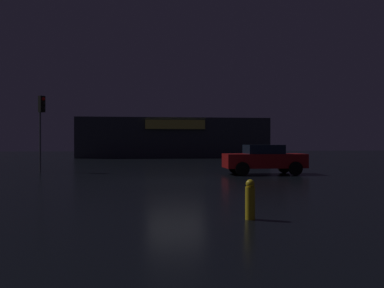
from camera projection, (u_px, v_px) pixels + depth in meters
name	position (u px, v px, depth m)	size (l,w,h in m)	color
ground_plane	(176.00, 181.00, 18.10)	(120.00, 120.00, 0.00)	black
store_building	(172.00, 138.00, 48.38)	(21.39, 8.69, 4.44)	#33383D
traffic_signal_main	(42.00, 113.00, 23.68)	(0.43, 0.42, 4.42)	#595B60
car_near	(264.00, 159.00, 21.80)	(4.29, 1.98, 1.58)	#A51414
fire_hydrant	(250.00, 200.00, 9.08)	(0.22, 0.22, 0.90)	gold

